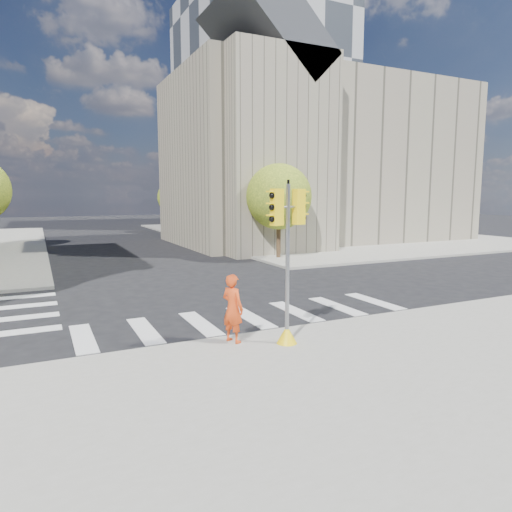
{
  "coord_description": "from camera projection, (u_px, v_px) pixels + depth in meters",
  "views": [
    {
      "loc": [
        -6.51,
        -15.84,
        4.18
      ],
      "look_at": [
        0.17,
        -1.91,
        2.1
      ],
      "focal_mm": 32.0,
      "sensor_mm": 36.0,
      "label": 1
    }
  ],
  "objects": [
    {
      "name": "ground",
      "position": [
        231.0,
        304.0,
        17.5
      ],
      "size": [
        160.0,
        160.0,
        0.0
      ],
      "primitive_type": "plane",
      "color": "black",
      "rests_on": "ground"
    },
    {
      "name": "sidewalk_near",
      "position": [
        480.0,
        441.0,
        7.66
      ],
      "size": [
        30.0,
        14.0,
        0.15
      ],
      "primitive_type": "cube",
      "color": "gray",
      "rests_on": "ground"
    },
    {
      "name": "sidewalk_far_right",
      "position": [
        310.0,
        233.0,
        49.3
      ],
      "size": [
        28.0,
        40.0,
        0.15
      ],
      "primitive_type": "cube",
      "color": "gray",
      "rests_on": "ground"
    },
    {
      "name": "civic_building",
      "position": [
        310.0,
        160.0,
        40.3
      ],
      "size": [
        26.0,
        16.0,
        19.39
      ],
      "color": "gray",
      "rests_on": "ground"
    },
    {
      "name": "office_tower",
      "position": [
        261.0,
        115.0,
        62.46
      ],
      "size": [
        20.0,
        18.0,
        30.0
      ],
      "primitive_type": "cube",
      "color": "#9EA0A3",
      "rests_on": "ground"
    },
    {
      "name": "tree_re_near",
      "position": [
        279.0,
        197.0,
        29.11
      ],
      "size": [
        4.2,
        4.2,
        6.16
      ],
      "color": "#382616",
      "rests_on": "ground"
    },
    {
      "name": "tree_re_mid",
      "position": [
        213.0,
        193.0,
        39.79
      ],
      "size": [
        4.6,
        4.6,
        6.66
      ],
      "color": "#382616",
      "rests_on": "ground"
    },
    {
      "name": "tree_re_far",
      "position": [
        176.0,
        198.0,
        50.58
      ],
      "size": [
        4.0,
        4.0,
        5.88
      ],
      "color": "#382616",
      "rests_on": "ground"
    },
    {
      "name": "lamp_near",
      "position": [
        258.0,
        189.0,
        32.83
      ],
      "size": [
        0.35,
        0.18,
        8.11
      ],
      "color": "black",
      "rests_on": "sidewalk_far_right"
    },
    {
      "name": "lamp_far",
      "position": [
        197.0,
        191.0,
        45.34
      ],
      "size": [
        0.35,
        0.18,
        8.11
      ],
      "color": "black",
      "rests_on": "sidewalk_far_right"
    },
    {
      "name": "traffic_signal",
      "position": [
        287.0,
        276.0,
        12.22
      ],
      "size": [
        1.08,
        0.56,
        4.42
      ],
      "rotation": [
        0.0,
        0.0,
        0.2
      ],
      "color": "yellow",
      "rests_on": "sidewalk_near"
    },
    {
      "name": "photographer",
      "position": [
        233.0,
        308.0,
        12.46
      ],
      "size": [
        0.71,
        0.82,
        1.9
      ],
      "primitive_type": "imported",
      "rotation": [
        0.0,
        0.0,
        2.01
      ],
      "color": "#E44415",
      "rests_on": "sidewalk_near"
    }
  ]
}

